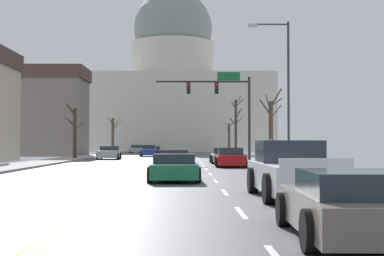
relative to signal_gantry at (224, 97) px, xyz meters
name	(u,v)px	position (x,y,z in m)	size (l,w,h in m)	color
ground	(145,171)	(-5.46, -15.34, -5.33)	(20.00, 180.00, 0.20)	#4D4D53
signal_gantry	(224,97)	(0.00, 0.00, 0.00)	(7.91, 0.41, 7.34)	#28282D
street_lamp_right	(283,81)	(2.44, -14.61, -0.24)	(2.42, 0.24, 8.42)	#333338
capitol_building	(173,91)	(-5.46, 57.78, 5.79)	(35.49, 21.22, 32.33)	beige
sedan_near_00	(224,156)	(-0.24, -4.02, -4.78)	(2.10, 4.38, 1.20)	silver
sedan_near_01	(230,158)	(-0.25, -9.98, -4.76)	(2.07, 4.46, 1.25)	#B71414
sedan_near_02	(174,162)	(-3.83, -16.53, -4.79)	(2.05, 4.25, 1.20)	#B71414
sedan_near_03	(174,168)	(-3.68, -23.63, -4.80)	(2.18, 4.45, 1.12)	#1E7247
pickup_truck_near_04	(293,172)	(-0.10, -30.79, -4.61)	(2.28, 5.32, 1.65)	silver
sedan_near_05	(353,206)	(-0.46, -37.78, -4.80)	(2.19, 4.30, 1.13)	#6B6056
sedan_oncoming_00	(109,153)	(-10.41, 6.79, -4.75)	(2.14, 4.35, 1.26)	silver
sedan_oncoming_01	(149,151)	(-7.39, 18.25, -4.74)	(2.00, 4.35, 1.31)	navy
sedan_oncoming_02	(154,150)	(-7.38, 29.26, -4.82)	(2.07, 4.48, 1.11)	navy
sedan_oncoming_03	(137,149)	(-10.73, 41.26, -4.77)	(2.09, 4.23, 1.24)	#9EA3A8
flank_building_01	(26,111)	(-21.94, 19.76, -0.08)	(14.27, 7.07, 10.42)	slate
bare_tree_00	(236,126)	(2.36, 14.87, -1.90)	(1.54, 2.27, 6.46)	#423328
bare_tree_01	(113,135)	(-13.52, 33.84, -2.61)	(1.91, 2.39, 5.16)	brown
bare_tree_02	(271,128)	(3.07, -5.84, -2.73)	(1.92, 1.84, 5.39)	#4C3D2D
bare_tree_03	(75,131)	(-13.64, 6.45, -2.71)	(1.86, 1.97, 5.16)	#423328
bare_tree_04	(229,137)	(3.00, 32.35, -3.01)	(2.12, 2.07, 4.65)	brown
pedestrian_00	(271,150)	(2.51, -9.25, -4.26)	(0.35, 0.34, 1.69)	black
bicycle_parked	(289,162)	(2.64, -15.26, -4.86)	(0.12, 1.77, 0.85)	black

